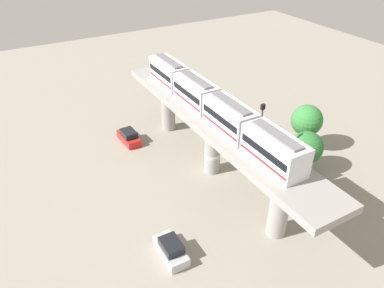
% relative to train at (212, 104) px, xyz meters
% --- Properties ---
extents(ground_plane, '(120.00, 120.00, 0.00)m').
position_rel_train_xyz_m(ground_plane, '(0.00, 0.46, -8.72)').
color(ground_plane, gray).
extents(viaduct, '(5.20, 35.80, 7.19)m').
position_rel_train_xyz_m(viaduct, '(0.00, 0.46, -3.07)').
color(viaduct, '#999691').
rests_on(viaduct, ground).
extents(train, '(2.64, 27.45, 3.24)m').
position_rel_train_xyz_m(train, '(0.00, 0.00, 0.00)').
color(train, silver).
rests_on(train, viaduct).
extents(parked_car_silver, '(1.86, 4.23, 1.76)m').
position_rel_train_xyz_m(parked_car_silver, '(10.14, 9.61, -7.98)').
color(parked_car_silver, '#B2B5BA').
rests_on(parked_car_silver, ground).
extents(parked_car_red, '(2.02, 4.29, 1.76)m').
position_rel_train_xyz_m(parked_car_red, '(6.29, -10.58, -7.98)').
color(parked_car_red, red).
rests_on(parked_car_red, ground).
extents(tree_near_viaduct, '(3.96, 3.96, 6.26)m').
position_rel_train_xyz_m(tree_near_viaduct, '(-12.80, 2.27, -4.46)').
color(tree_near_viaduct, brown).
rests_on(tree_near_viaduct, ground).
extents(tree_mid_lot, '(3.81, 3.81, 5.33)m').
position_rel_train_xyz_m(tree_mid_lot, '(-9.37, 5.96, -5.31)').
color(tree_mid_lot, brown).
rests_on(tree_mid_lot, ground).
extents(tree_far_corner, '(3.08, 3.08, 4.82)m').
position_rel_train_xyz_m(tree_far_corner, '(-5.57, -11.03, -5.46)').
color(tree_far_corner, brown).
rests_on(tree_far_corner, ground).
extents(signal_post, '(0.44, 0.28, 9.79)m').
position_rel_train_xyz_m(signal_post, '(-3.40, 4.44, -3.31)').
color(signal_post, '#4C4C51').
rests_on(signal_post, ground).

